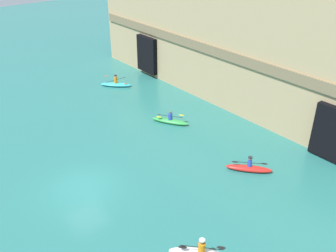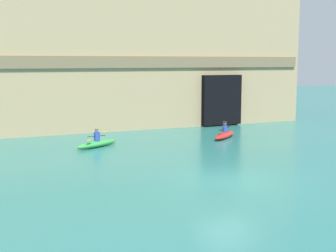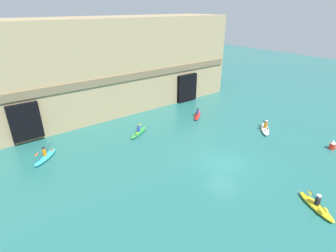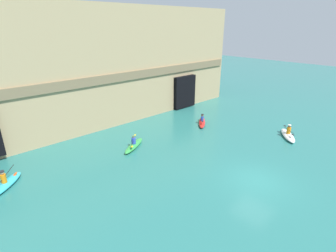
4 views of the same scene
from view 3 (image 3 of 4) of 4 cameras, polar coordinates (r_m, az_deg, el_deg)
ground_plane at (r=24.09m, az=12.31°, el=-7.93°), size 120.00×120.00×0.00m
cliff_bluff at (r=34.95m, az=-13.96°, el=12.47°), size 36.11×8.22×11.54m
kayak_red at (r=33.19m, az=6.42°, el=2.41°), size 2.74×2.44×1.11m
kayak_green at (r=28.69m, az=-6.41°, el=-1.34°), size 3.06×2.15×1.08m
kayak_yellow at (r=21.48m, az=29.55°, el=-14.84°), size 1.92×3.21×1.13m
kayak_white at (r=31.24m, az=20.37°, el=-0.54°), size 3.03×2.73×1.24m
kayak_cyan at (r=26.55m, az=-25.15°, el=-6.06°), size 2.82×2.74×1.19m
marker_buoy at (r=30.12m, az=32.22°, el=-3.51°), size 0.57×0.57×0.99m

